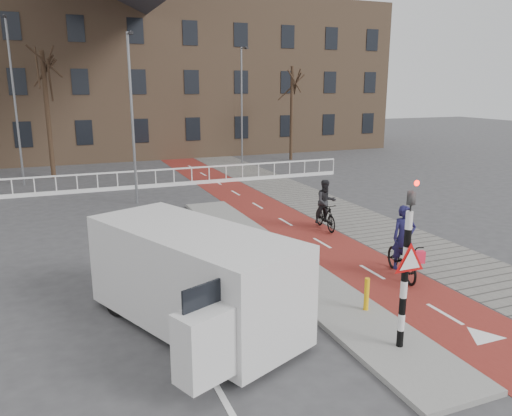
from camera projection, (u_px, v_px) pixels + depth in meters
name	position (u px, v px, depth m)	size (l,w,h in m)	color
ground	(368.00, 308.00, 12.37)	(120.00, 120.00, 0.00)	#38383A
bike_lane	(266.00, 211.00, 21.92)	(2.50, 60.00, 0.01)	maroon
sidewalk	(322.00, 205.00, 22.94)	(3.00, 60.00, 0.01)	slate
curb_island	(276.00, 259.00, 15.71)	(1.80, 16.00, 0.12)	gray
traffic_signal	(407.00, 261.00, 9.86)	(0.80, 0.80, 3.68)	black
bollard	(367.00, 294.00, 11.90)	(0.12, 0.12, 0.80)	yellow
cyclist_near	(403.00, 253.00, 14.22)	(1.23, 2.14, 2.09)	black
cyclist_far	(325.00, 209.00, 18.91)	(0.88, 1.82, 1.92)	black
van	(193.00, 277.00, 11.13)	(4.11, 5.77, 2.30)	silver
railing	(98.00, 186.00, 25.80)	(28.00, 0.10, 0.99)	silver
townhouse_row	(101.00, 53.00, 38.24)	(46.00, 10.00, 15.90)	#7F6047
tree_mid	(48.00, 116.00, 28.86)	(0.27, 0.27, 7.28)	black
tree_right	(292.00, 114.00, 36.20)	(0.23, 0.23, 6.70)	black
streetlight_near	(132.00, 121.00, 22.43)	(0.12, 0.12, 7.62)	slate
streetlight_left	(15.00, 104.00, 26.57)	(0.12, 0.12, 8.85)	slate
streetlight_right	(242.00, 106.00, 34.67)	(0.12, 0.12, 7.89)	slate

